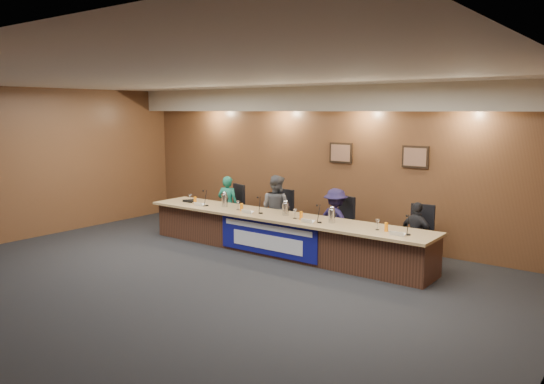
{
  "coord_description": "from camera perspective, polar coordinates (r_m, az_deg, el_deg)",
  "views": [
    {
      "loc": [
        5.83,
        -5.6,
        2.72
      ],
      "look_at": [
        -0.23,
        2.44,
        1.16
      ],
      "focal_mm": 35.0,
      "sensor_mm": 36.0,
      "label": 1
    }
  ],
  "objects": [
    {
      "name": "dais_top",
      "position": [
        10.06,
        0.74,
        -2.65
      ],
      "size": [
        6.1,
        0.95,
        0.05
      ],
      "primitive_type": "cube",
      "color": "#A58657",
      "rests_on": "dais_body"
    },
    {
      "name": "water_glass_a",
      "position": [
        11.55,
        -8.78,
        -0.68
      ],
      "size": [
        0.08,
        0.08,
        0.18
      ],
      "primitive_type": "cylinder",
      "color": "silver",
      "rests_on": "dais_top"
    },
    {
      "name": "juice_glass_d",
      "position": [
        8.9,
        12.18,
        -3.7
      ],
      "size": [
        0.06,
        0.06,
        0.15
      ],
      "primitive_type": "cylinder",
      "color": "orange",
      "rests_on": "dais_top"
    },
    {
      "name": "microphone_c",
      "position": [
        9.4,
        5.15,
        -3.28
      ],
      "size": [
        0.07,
        0.07,
        0.02
      ],
      "primitive_type": "cylinder",
      "color": "black",
      "rests_on": "dais_top"
    },
    {
      "name": "water_glass_b",
      "position": [
        10.61,
        -3.67,
        -1.44
      ],
      "size": [
        0.08,
        0.08,
        0.18
      ],
      "primitive_type": "cylinder",
      "color": "silver",
      "rests_on": "dais_top"
    },
    {
      "name": "ceiling",
      "position": [
        8.1,
        -9.33,
        12.07
      ],
      "size": [
        10.0,
        8.0,
        0.04
      ],
      "primitive_type": "cube",
      "color": "silver",
      "rests_on": "wall_back"
    },
    {
      "name": "nameplate_d",
      "position": [
        8.63,
        13.25,
        -4.33
      ],
      "size": [
        0.24,
        0.08,
        0.1
      ],
      "primitive_type": "cube",
      "rotation": [
        0.31,
        0.0,
        0.0
      ],
      "color": "white",
      "rests_on": "dais_top"
    },
    {
      "name": "nameplate_b",
      "position": [
        10.22,
        -2.77,
        -2.08
      ],
      "size": [
        0.24,
        0.08,
        0.1
      ],
      "primitive_type": "cube",
      "rotation": [
        0.31,
        0.0,
        0.0
      ],
      "color": "white",
      "rests_on": "dais_top"
    },
    {
      "name": "panelist_a",
      "position": [
        11.81,
        -4.77,
        -1.37
      ],
      "size": [
        0.54,
        0.44,
        1.29
      ],
      "primitive_type": "imported",
      "rotation": [
        0.0,
        0.0,
        3.45
      ],
      "color": "#15614B",
      "rests_on": "floor"
    },
    {
      "name": "soffit",
      "position": [
        11.03,
        5.13,
        9.95
      ],
      "size": [
        10.0,
        0.5,
        0.5
      ],
      "primitive_type": "cube",
      "color": "beige",
      "rests_on": "wall_back"
    },
    {
      "name": "juice_glass_b",
      "position": [
        10.5,
        -3.29,
        -1.63
      ],
      "size": [
        0.06,
        0.06,
        0.15
      ],
      "primitive_type": "cylinder",
      "color": "orange",
      "rests_on": "dais_top"
    },
    {
      "name": "wall_photo_left",
      "position": [
        11.04,
        7.43,
        4.2
      ],
      "size": [
        0.52,
        0.04,
        0.42
      ],
      "primitive_type": "cube",
      "color": "black",
      "rests_on": "wall_back"
    },
    {
      "name": "juice_glass_c",
      "position": [
        9.65,
        3.14,
        -2.55
      ],
      "size": [
        0.06,
        0.06,
        0.15
      ],
      "primitive_type": "cylinder",
      "color": "orange",
      "rests_on": "dais_top"
    },
    {
      "name": "panelist_d",
      "position": [
        9.54,
        15.29,
        -4.5
      ],
      "size": [
        0.72,
        0.42,
        1.16
      ],
      "primitive_type": "imported",
      "rotation": [
        0.0,
        0.0,
        2.93
      ],
      "color": "black",
      "rests_on": "floor"
    },
    {
      "name": "carafe_left",
      "position": [
        10.95,
        -5.11,
        -0.94
      ],
      "size": [
        0.13,
        0.13,
        0.25
      ],
      "primitive_type": "cylinder",
      "color": "silver",
      "rests_on": "dais_top"
    },
    {
      "name": "microphone_b",
      "position": [
        10.21,
        -1.2,
        -2.29
      ],
      "size": [
        0.07,
        0.07,
        0.02
      ],
      "primitive_type": "cylinder",
      "color": "black",
      "rests_on": "dais_top"
    },
    {
      "name": "juice_glass_a",
      "position": [
        11.39,
        -8.27,
        -0.88
      ],
      "size": [
        0.06,
        0.06,
        0.15
      ],
      "primitive_type": "cylinder",
      "color": "orange",
      "rests_on": "dais_top"
    },
    {
      "name": "carafe_right",
      "position": [
        9.41,
        6.46,
        -2.6
      ],
      "size": [
        0.12,
        0.12,
        0.24
      ],
      "primitive_type": "cylinder",
      "color": "silver",
      "rests_on": "dais_top"
    },
    {
      "name": "nameplate_c",
      "position": [
        9.38,
        3.75,
        -3.07
      ],
      "size": [
        0.24,
        0.08,
        0.1
      ],
      "primitive_type": "cube",
      "rotation": [
        0.31,
        0.0,
        0.0
      ],
      "color": "white",
      "rests_on": "dais_top"
    },
    {
      "name": "panelist_b",
      "position": [
        10.96,
        0.45,
        -1.81
      ],
      "size": [
        0.7,
        0.56,
        1.41
      ],
      "primitive_type": "imported",
      "rotation": [
        0.0,
        0.0,
        3.11
      ],
      "color": "#4E4E53",
      "rests_on": "floor"
    },
    {
      "name": "banner_text_upper",
      "position": [
        9.8,
        -0.58,
        -3.83
      ],
      "size": [
        2.0,
        0.01,
        0.1
      ],
      "primitive_type": "cube",
      "color": "silver",
      "rests_on": "banner"
    },
    {
      "name": "carafe_mid",
      "position": [
        10.02,
        1.47,
        -1.89
      ],
      "size": [
        0.12,
        0.12,
        0.23
      ],
      "primitive_type": "cylinder",
      "color": "silver",
      "rests_on": "dais_top"
    },
    {
      "name": "microphone_d",
      "position": [
        8.74,
        14.46,
        -4.46
      ],
      "size": [
        0.07,
        0.07,
        0.02
      ],
      "primitive_type": "cylinder",
      "color": "black",
      "rests_on": "dais_top"
    },
    {
      "name": "banner_text_lower",
      "position": [
        9.86,
        -0.57,
        -5.42
      ],
      "size": [
        1.6,
        0.01,
        0.28
      ],
      "primitive_type": "cube",
      "color": "silver",
      "rests_on": "banner"
    },
    {
      "name": "nameplate_a",
      "position": [
        11.13,
        -7.93,
        -1.26
      ],
      "size": [
        0.24,
        0.08,
        0.1
      ],
      "primitive_type": "cube",
      "rotation": [
        0.31,
        0.0,
        0.0
      ],
      "color": "white",
      "rests_on": "dais_top"
    },
    {
      "name": "wall_back",
      "position": [
        11.29,
        5.71,
        3.05
      ],
      "size": [
        10.0,
        0.04,
        3.2
      ],
      "primitive_type": "cube",
      "color": "brown",
      "rests_on": "floor"
    },
    {
      "name": "speakerphone",
      "position": [
        11.62,
        -8.86,
        -0.95
      ],
      "size": [
        0.32,
        0.32,
        0.05
      ],
      "primitive_type": "cylinder",
      "color": "black",
      "rests_on": "dais_top"
    },
    {
      "name": "office_chair_c",
      "position": [
        10.33,
        7.11,
        -3.8
      ],
      "size": [
        0.61,
        0.61,
        0.08
      ],
      "primitive_type": "cube",
      "rotation": [
        0.0,
        0.0,
        -0.32
      ],
      "color": "black",
      "rests_on": "floor"
    },
    {
      "name": "wall_left",
      "position": [
        12.25,
        -25.56,
        2.68
      ],
      "size": [
        0.04,
        8.0,
        3.2
      ],
      "primitive_type": "cube",
      "color": "brown",
      "rests_on": "floor"
    },
    {
      "name": "water_glass_d",
      "position": [
        8.98,
        11.28,
        -3.47
      ],
      "size": [
        0.08,
        0.08,
        0.18
      ],
      "primitive_type": "cylinder",
      "color": "silver",
      "rests_on": "dais_top"
    },
    {
      "name": "office_chair_d",
      "position": [
        9.65,
        15.49,
        -4.95
      ],
      "size": [
        0.54,
        0.54,
        0.08
      ],
      "primitive_type": "cube",
      "rotation": [
        0.0,
        0.0,
        0.13
      ],
      "color": "black",
      "rests_on": "floor"
    },
    {
      "name": "floor",
      "position": [
        8.53,
        -8.79,
        -9.9
      ],
      "size": [
        10.0,
        10.0,
        0.0
      ],
      "primitive_type": "plane",
      "color": "black",
      "rests_on": "ground"
    },
    {
      "name": "wall_photo_right",
      "position": [
        10.35,
        15.16,
        3.66
      ],
      "size": [
        0.52,
        0.04,
        0.42
      ],
      "primitive_type": "cube",
      "color": "black",
      "rests_on": "wall_back"
    },
    {
      "name": "banner",
      "position": [
        9.85,
        -0.53,
        -4.95
      ],
      "size": [
        2.2,
        0.02,
        0.65
      ],
      "primitive_type": "cube",
      "color": "navy",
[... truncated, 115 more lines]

